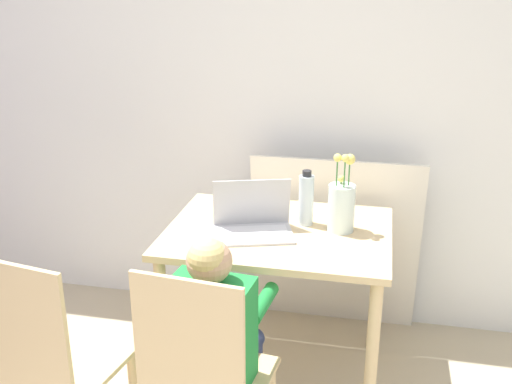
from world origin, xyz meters
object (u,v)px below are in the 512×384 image
at_px(chair_spare, 52,364).
at_px(laptop, 253,221).
at_px(chair_occupied, 204,382).
at_px(flower_vase, 341,205).
at_px(water_bottle, 306,199).
at_px(person_seated, 217,328).

bearing_deg(chair_spare, laptop, -121.30).
xyz_separation_m(chair_occupied, flower_vase, (0.40, 0.77, 0.40)).
bearing_deg(chair_spare, water_bottle, -124.71).
bearing_deg(chair_occupied, chair_spare, 8.00).
relative_size(chair_occupied, flower_vase, 2.63).
bearing_deg(flower_vase, water_bottle, 166.52).
height_order(chair_spare, flower_vase, flower_vase).
xyz_separation_m(person_seated, laptop, (0.01, 0.54, 0.20)).
bearing_deg(flower_vase, laptop, -164.80).
relative_size(chair_occupied, person_seated, 0.94).
bearing_deg(person_seated, chair_occupied, 90.00).
relative_size(chair_occupied, laptop, 2.39).
height_order(laptop, water_bottle, water_bottle).
relative_size(chair_spare, person_seated, 0.94).
height_order(person_seated, flower_vase, flower_vase).
bearing_deg(flower_vase, person_seated, -120.85).
xyz_separation_m(flower_vase, water_bottle, (-0.16, 0.04, -0.00)).
height_order(person_seated, laptop, person_seated).
distance_m(person_seated, flower_vase, 0.79).
relative_size(laptop, water_bottle, 1.55).
distance_m(flower_vase, water_bottle, 0.16).
bearing_deg(laptop, flower_vase, -2.33).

